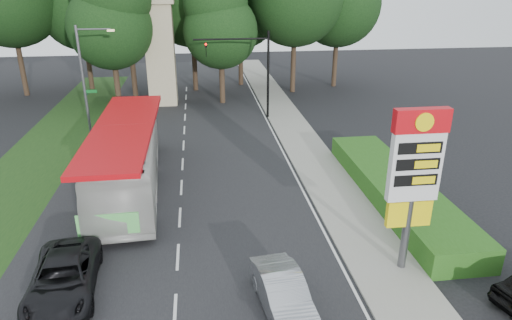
{
  "coord_description": "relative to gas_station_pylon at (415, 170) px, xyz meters",
  "views": [
    {
      "loc": [
        1.2,
        -12.92,
        11.27
      ],
      "look_at": [
        4.08,
        9.25,
        2.2
      ],
      "focal_mm": 32.0,
      "sensor_mm": 36.0,
      "label": 1
    }
  ],
  "objects": [
    {
      "name": "tree_monument_left",
      "position": [
        -15.2,
        27.01,
        4.23
      ],
      "size": [
        7.28,
        7.28,
        14.3
      ],
      "color": "#2D2116",
      "rests_on": "ground"
    },
    {
      "name": "hedge",
      "position": [
        2.3,
        6.01,
        -3.85
      ],
      "size": [
        3.0,
        14.0,
        1.2
      ],
      "primitive_type": "cube",
      "color": "#235416",
      "rests_on": "ground"
    },
    {
      "name": "suv_charcoal",
      "position": [
        -13.36,
        0.13,
        -3.74
      ],
      "size": [
        2.78,
        5.3,
        1.42
      ],
      "primitive_type": "imported",
      "rotation": [
        0.0,
        0.0,
        0.08
      ],
      "color": "black",
      "rests_on": "ground"
    },
    {
      "name": "sidewalk_right",
      "position": [
        -0.7,
        10.01,
        -4.39
      ],
      "size": [
        3.0,
        80.0,
        0.12
      ],
      "primitive_type": "cube",
      "color": "gray",
      "rests_on": "ground"
    },
    {
      "name": "sedan_silver",
      "position": [
        -5.32,
        -1.88,
        -3.74
      ],
      "size": [
        2.01,
        4.45,
        1.42
      ],
      "primitive_type": "imported",
      "rotation": [
        0.0,
        0.0,
        0.12
      ],
      "color": "#A3A5AB",
      "rests_on": "ground"
    },
    {
      "name": "traffic_signal_mast",
      "position": [
        -3.52,
        22.0,
        0.22
      ],
      "size": [
        6.1,
        0.35,
        7.2
      ],
      "color": "black",
      "rests_on": "ground"
    },
    {
      "name": "transit_bus",
      "position": [
        -12.11,
        9.4,
        -2.6
      ],
      "size": [
        3.9,
        13.43,
        3.69
      ],
      "primitive_type": "imported",
      "rotation": [
        0.0,
        0.0,
        0.06
      ],
      "color": "silver",
      "rests_on": "ground"
    },
    {
      "name": "road_surface",
      "position": [
        -9.2,
        10.01,
        -4.44
      ],
      "size": [
        14.0,
        80.0,
        0.02
      ],
      "primitive_type": "cube",
      "color": "black",
      "rests_on": "ground"
    },
    {
      "name": "gas_station_pylon",
      "position": [
        0.0,
        0.0,
        0.0
      ],
      "size": [
        2.1,
        0.45,
        6.85
      ],
      "color": "#59595E",
      "rests_on": "ground"
    },
    {
      "name": "monument",
      "position": [
        -11.2,
        28.01,
        0.66
      ],
      "size": [
        3.0,
        3.0,
        10.05
      ],
      "color": "tan",
      "rests_on": "ground"
    },
    {
      "name": "grass_verge_left",
      "position": [
        -18.7,
        16.01,
        -4.44
      ],
      "size": [
        5.0,
        50.0,
        0.02
      ],
      "primitive_type": "cube",
      "color": "#193814",
      "rests_on": "ground"
    },
    {
      "name": "tree_monument_right",
      "position": [
        -5.7,
        27.51,
        3.56
      ],
      "size": [
        6.72,
        6.72,
        13.2
      ],
      "color": "#2D2116",
      "rests_on": "ground"
    },
    {
      "name": "streetlight_signs",
      "position": [
        -16.19,
        20.01,
        -0.01
      ],
      "size": [
        2.75,
        0.98,
        8.0
      ],
      "color": "#59595E",
      "rests_on": "ground"
    }
  ]
}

